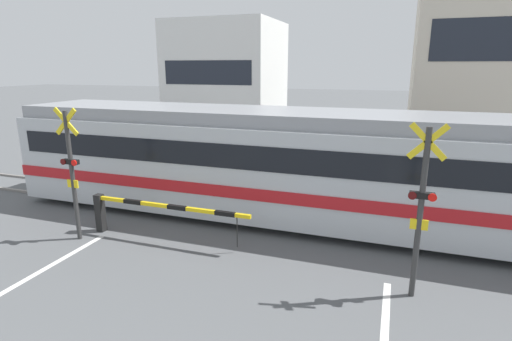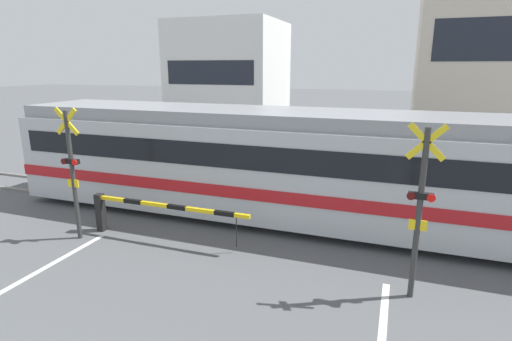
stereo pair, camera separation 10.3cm
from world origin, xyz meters
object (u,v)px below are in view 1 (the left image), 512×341
at_px(crossing_barrier_far, 364,174).
at_px(pedestrian, 342,156).
at_px(commuter_train, 330,166).
at_px(crossing_signal_left, 72,169).
at_px(crossing_barrier_near, 139,210).
at_px(crossing_signal_right, 421,205).

xyz_separation_m(crossing_barrier_far, pedestrian, (-0.97, 1.57, 0.22)).
distance_m(commuter_train, crossing_signal_left, 6.73).
bearing_deg(crossing_barrier_far, commuter_train, -103.68).
distance_m(crossing_barrier_near, pedestrian, 8.30).
bearing_deg(crossing_signal_left, crossing_barrier_far, 43.02).
xyz_separation_m(commuter_train, crossing_barrier_near, (-4.46, -2.61, -0.93)).
bearing_deg(crossing_barrier_near, crossing_signal_left, -157.30).
bearing_deg(crossing_barrier_far, crossing_barrier_near, -132.88).
bearing_deg(crossing_barrier_near, crossing_signal_right, -5.22).
bearing_deg(pedestrian, commuter_train, -86.91).
distance_m(commuter_train, crossing_barrier_near, 5.25).
height_order(crossing_barrier_far, crossing_signal_left, crossing_signal_left).
bearing_deg(crossing_barrier_near, crossing_barrier_far, 47.12).
height_order(commuter_train, crossing_signal_left, crossing_signal_left).
relative_size(crossing_signal_left, crossing_signal_right, 1.00).
distance_m(crossing_barrier_far, crossing_signal_left, 9.14).
bearing_deg(pedestrian, crossing_barrier_far, -58.28).
bearing_deg(commuter_train, crossing_signal_right, -55.93).
distance_m(crossing_signal_left, crossing_signal_right, 8.08).
relative_size(commuter_train, crossing_barrier_near, 4.34).
height_order(crossing_barrier_near, crossing_signal_left, crossing_signal_left).
relative_size(commuter_train, crossing_signal_right, 5.66).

